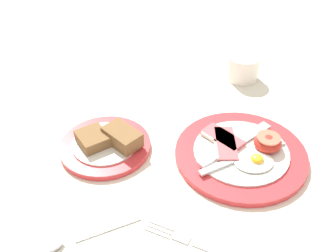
# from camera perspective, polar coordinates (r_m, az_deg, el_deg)

# --- Properties ---
(ground_plane) EXTENTS (3.00, 3.00, 0.00)m
(ground_plane) POSITION_cam_1_polar(r_m,az_deg,el_deg) (0.72, 4.40, -6.58)
(ground_plane) COLOR beige
(breakfast_plate) EXTENTS (0.25, 0.25, 0.04)m
(breakfast_plate) POSITION_cam_1_polar(r_m,az_deg,el_deg) (0.75, 10.72, -3.79)
(breakfast_plate) COLOR red
(breakfast_plate) RESTS_ON ground_plane
(bread_plate) EXTENTS (0.17, 0.17, 0.05)m
(bread_plate) POSITION_cam_1_polar(r_m,az_deg,el_deg) (0.76, -8.90, -2.53)
(bread_plate) COLOR red
(bread_plate) RESTS_ON ground_plane
(sugar_cup) EXTENTS (0.08, 0.08, 0.06)m
(sugar_cup) POSITION_cam_1_polar(r_m,az_deg,el_deg) (0.97, 10.85, 8.46)
(sugar_cup) COLOR white
(sugar_cup) RESTS_ON ground_plane
(teaspoon_by_saucer) EXTENTS (0.19, 0.07, 0.01)m
(teaspoon_by_saucer) POSITION_cam_1_polar(r_m,az_deg,el_deg) (0.64, -15.60, -16.12)
(teaspoon_by_saucer) COLOR silver
(teaspoon_by_saucer) RESTS_ON ground_plane
(fork_on_cloth) EXTENTS (0.16, 0.11, 0.01)m
(fork_on_cloth) POSITION_cam_1_polar(r_m,az_deg,el_deg) (0.62, 5.21, -16.94)
(fork_on_cloth) COLOR silver
(fork_on_cloth) RESTS_ON ground_plane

